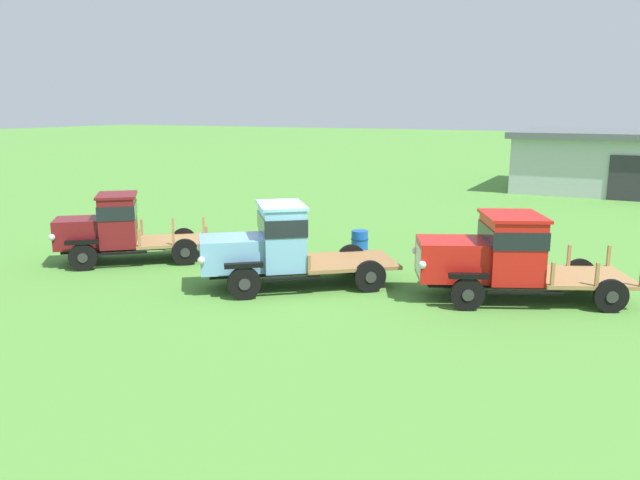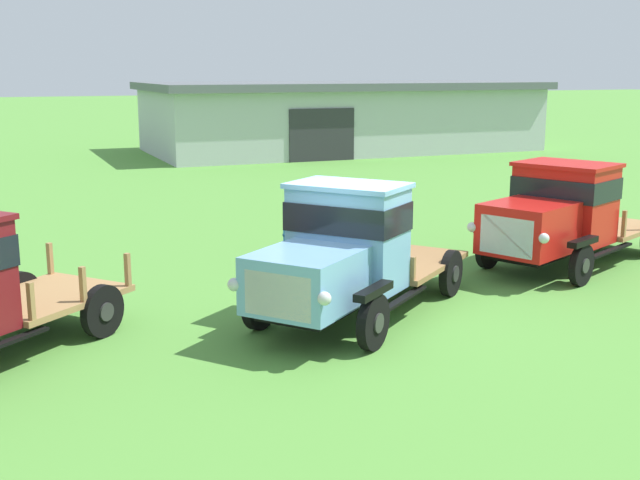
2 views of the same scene
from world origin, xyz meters
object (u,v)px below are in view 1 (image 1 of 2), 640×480
object	(u,v)px
vintage_truck_midrow_center	(500,254)
oil_drum_beside_row	(360,244)
vintage_truck_second_in_line	(276,245)
vintage_truck_foreground_near	(114,227)

from	to	relation	value
vintage_truck_midrow_center	oil_drum_beside_row	bearing A→B (deg)	153.69
vintage_truck_second_in_line	vintage_truck_midrow_center	size ratio (longest dim) A/B	0.94
vintage_truck_second_in_line	oil_drum_beside_row	distance (m)	4.27
vintage_truck_foreground_near	oil_drum_beside_row	world-z (taller)	vintage_truck_foreground_near
vintage_truck_foreground_near	vintage_truck_second_in_line	world-z (taller)	vintage_truck_second_in_line
vintage_truck_second_in_line	oil_drum_beside_row	xyz separation A→B (m)	(0.74, 4.14, -0.73)
vintage_truck_foreground_near	vintage_truck_midrow_center	world-z (taller)	vintage_truck_midrow_center
vintage_truck_midrow_center	vintage_truck_foreground_near	bearing A→B (deg)	-172.32
vintage_truck_second_in_line	vintage_truck_midrow_center	xyz separation A→B (m)	(5.72, 1.68, -0.00)
vintage_truck_foreground_near	vintage_truck_second_in_line	size ratio (longest dim) A/B	0.87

